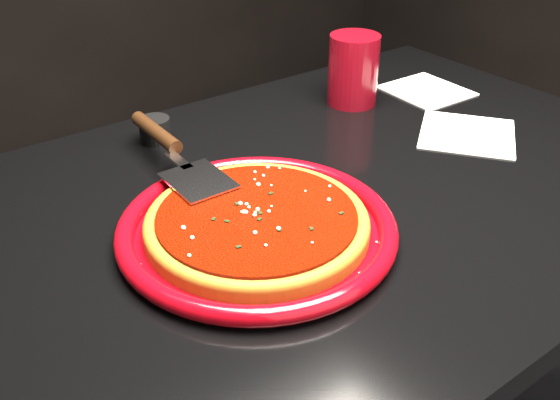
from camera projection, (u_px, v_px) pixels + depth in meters
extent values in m
cube|color=black|center=(318.00, 363.00, 1.14)|extent=(1.20, 0.80, 0.75)
cylinder|color=maroon|center=(257.00, 228.00, 0.82)|extent=(0.47, 0.47, 0.03)
cylinder|color=brown|center=(257.00, 225.00, 0.82)|extent=(0.38, 0.38, 0.01)
torus|color=brown|center=(257.00, 221.00, 0.81)|extent=(0.38, 0.38, 0.02)
cylinder|color=#750E01|center=(257.00, 217.00, 0.81)|extent=(0.33, 0.33, 0.01)
cylinder|color=maroon|center=(353.00, 70.00, 1.18)|extent=(0.12, 0.12, 0.13)
cube|color=white|center=(467.00, 134.00, 1.09)|extent=(0.22, 0.22, 0.00)
cube|color=white|center=(427.00, 91.00, 1.26)|extent=(0.15, 0.16, 0.00)
cylinder|color=black|center=(155.00, 129.00, 1.06)|extent=(0.05, 0.05, 0.04)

